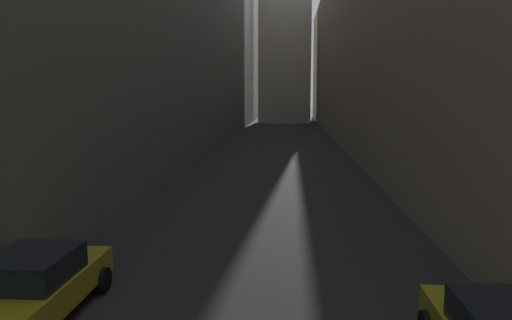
{
  "coord_description": "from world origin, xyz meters",
  "views": [
    {
      "loc": [
        0.85,
        2.9,
        4.71
      ],
      "look_at": [
        0.0,
        15.65,
        3.02
      ],
      "focal_mm": 35.0,
      "sensor_mm": 36.0,
      "label": 1
    }
  ],
  "objects": [
    {
      "name": "parked_car_left_second",
      "position": [
        -4.4,
        12.53,
        0.75
      ],
      "size": [
        1.89,
        4.39,
        1.48
      ],
      "rotation": [
        0.0,
        0.0,
        1.57
      ],
      "color": "#A59919",
      "rests_on": "ground"
    },
    {
      "name": "building_block_right",
      "position": [
        13.36,
        50.0,
        9.64
      ],
      "size": [
        15.72,
        108.0,
        19.27
      ],
      "primitive_type": "cube",
      "color": "gray",
      "rests_on": "ground"
    },
    {
      "name": "building_block_left",
      "position": [
        -11.72,
        50.0,
        11.34
      ],
      "size": [
        12.45,
        108.0,
        22.69
      ],
      "primitive_type": "cube",
      "color": "#60594F",
      "rests_on": "ground"
    },
    {
      "name": "ground_plane",
      "position": [
        0.0,
        48.0,
        0.0
      ],
      "size": [
        264.0,
        264.0,
        0.0
      ],
      "primitive_type": "plane",
      "color": "#232326"
    }
  ]
}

